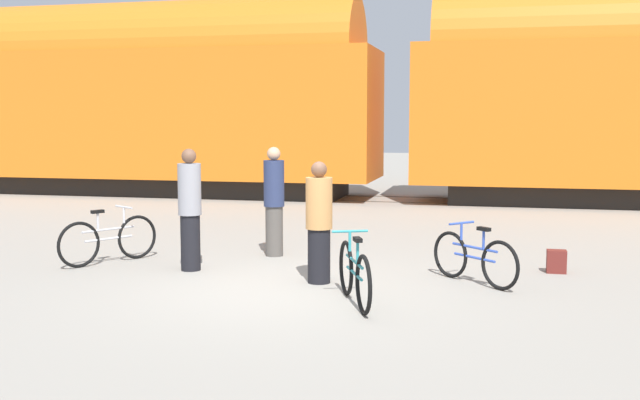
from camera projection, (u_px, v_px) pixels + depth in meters
name	position (u px, v px, depth m)	size (l,w,h in m)	color
ground_plane	(285.00, 288.00, 10.05)	(80.00, 80.00, 0.00)	gray
freight_train	(396.00, 92.00, 20.74)	(25.97, 3.12, 5.70)	black
rail_near	(391.00, 202.00, 20.37)	(37.97, 0.07, 0.01)	#4C4238
rail_far	(398.00, 197.00, 21.76)	(37.97, 0.07, 0.01)	#4C4238
bicycle_blue	(474.00, 258.00, 10.31)	(1.21, 1.15, 0.83)	black
bicycle_silver	(109.00, 239.00, 11.78)	(0.93, 1.52, 0.88)	black
bicycle_teal	(354.00, 274.00, 9.16)	(0.71, 1.59, 0.88)	black
person_in_tan	(319.00, 223.00, 10.32)	(0.37, 0.37, 1.69)	black
person_in_grey	(190.00, 209.00, 11.17)	(0.35, 0.35, 1.83)	black
person_in_navy	(274.00, 201.00, 12.35)	(0.34, 0.34, 1.81)	#514C47
backpack	(556.00, 261.00, 11.06)	(0.28, 0.20, 0.34)	maroon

